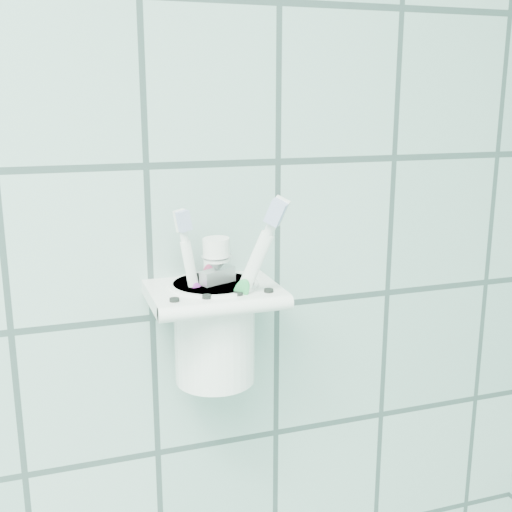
{
  "coord_description": "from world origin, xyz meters",
  "views": [
    {
      "loc": [
        0.48,
        0.53,
        1.49
      ],
      "look_at": [
        0.67,
        1.1,
        1.34
      ],
      "focal_mm": 45.0,
      "sensor_mm": 36.0,
      "label": 1
    }
  ],
  "objects": [
    {
      "name": "toothbrush_orange",
      "position": [
        0.64,
        1.16,
        1.31
      ],
      "size": [
        0.07,
        0.08,
        0.21
      ],
      "rotation": [
        0.1,
        0.43,
        -0.65
      ],
      "color": "white",
      "rests_on": "cup"
    },
    {
      "name": "toothbrush_pink",
      "position": [
        0.64,
        1.15,
        1.29
      ],
      "size": [
        0.04,
        0.02,
        0.18
      ],
      "rotation": [
        -0.05,
        -0.15,
        0.36
      ],
      "color": "white",
      "rests_on": "cup"
    },
    {
      "name": "holder_bracket",
      "position": [
        0.64,
        1.15,
        1.29
      ],
      "size": [
        0.13,
        0.11,
        0.04
      ],
      "color": "white",
      "rests_on": "wall_back"
    },
    {
      "name": "cup",
      "position": [
        0.64,
        1.16,
        1.25
      ],
      "size": [
        0.09,
        0.09,
        0.11
      ],
      "color": "white",
      "rests_on": "holder_bracket"
    },
    {
      "name": "toothpaste_tube",
      "position": [
        0.65,
        1.16,
        1.28
      ],
      "size": [
        0.05,
        0.04,
        0.15
      ],
      "rotation": [
        0.01,
        -0.05,
        0.42
      ],
      "color": "silver",
      "rests_on": "cup"
    },
    {
      "name": "toothbrush_blue",
      "position": [
        0.63,
        1.15,
        1.3
      ],
      "size": [
        0.05,
        0.08,
        0.2
      ],
      "rotation": [
        -0.42,
        0.06,
        -0.33
      ],
      "color": "white",
      "rests_on": "cup"
    }
  ]
}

